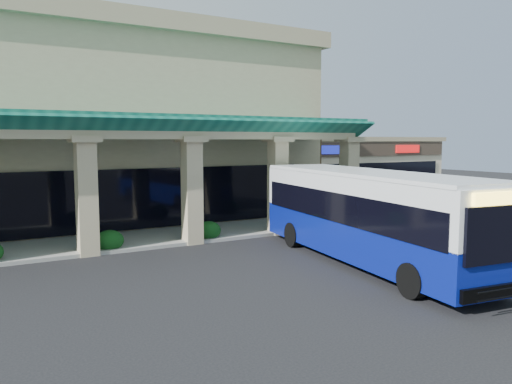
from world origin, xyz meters
TOP-DOWN VIEW (x-y plane):
  - ground at (0.00, 0.00)m, footprint 110.00×110.00m
  - main_building at (-8.00, 16.00)m, footprint 30.80×14.80m
  - arcade at (-8.00, 6.80)m, footprint 30.00×6.20m
  - strip_mall at (18.00, 24.00)m, footprint 22.50×12.50m
  - palm_0 at (8.50, 11.00)m, footprint 2.40×2.40m
  - palm_1 at (9.50, 14.00)m, footprint 2.40×2.40m
  - broadleaf_tree at (7.50, 19.00)m, footprint 2.60×2.60m
  - transit_bus at (1.22, -1.39)m, footprint 4.52×12.59m
  - pedestrian at (4.46, -2.44)m, footprint 0.57×0.77m
  - car_silver at (10.28, 14.11)m, footprint 2.62×4.55m
  - car_white at (14.20, 14.25)m, footprint 2.37×5.32m
  - car_red at (17.99, 13.22)m, footprint 2.87×5.18m
  - car_gray at (18.96, 13.27)m, footprint 3.39×5.96m

SIDE VIEW (x-z plane):
  - ground at x=0.00m, z-range 0.00..0.00m
  - car_red at x=17.99m, z-range 0.00..1.42m
  - car_silver at x=10.28m, z-range 0.00..1.46m
  - car_gray at x=18.96m, z-range 0.00..1.57m
  - car_white at x=14.20m, z-range 0.00..1.70m
  - pedestrian at x=4.46m, z-range 0.00..1.94m
  - transit_bus at x=1.22m, z-range 0.00..3.44m
  - broadleaf_tree at x=7.50m, z-range 0.00..4.81m
  - strip_mall at x=18.00m, z-range 0.00..4.90m
  - arcade at x=-8.00m, z-range 0.00..5.70m
  - palm_1 at x=9.50m, z-range 0.00..5.80m
  - palm_0 at x=8.50m, z-range 0.00..6.60m
  - main_building at x=-8.00m, z-range 0.00..11.35m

